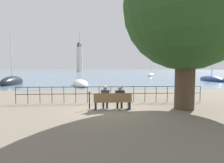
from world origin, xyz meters
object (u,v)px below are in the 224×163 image
Objects in this scene: sailboat_0 at (212,79)px; sailboat_1 at (151,75)px; shade_tree at (187,7)px; seated_person_right at (120,97)px; harbor_lighthouse at (79,58)px; park_bench at (113,101)px; seated_person_left at (105,96)px; sailboat_2 at (12,82)px; sailboat_3 at (80,84)px; closed_umbrella at (89,99)px.

sailboat_0 is 1.01× the size of sailboat_1.
shade_tree is 5.87m from seated_person_right.
harbor_lighthouse is at bearing 132.14° from sailboat_1.
seated_person_left is (-0.39, 0.08, 0.27)m from park_bench.
sailboat_1 is at bearing 71.99° from seated_person_right.
park_bench is 0.48m from seated_person_left.
sailboat_1 is at bearing 45.20° from sailboat_2.
sailboat_3 is at bearing -82.83° from harbor_lighthouse.
sailboat_0 is (18.89, 21.16, -0.37)m from seated_person_right.
shade_tree reaches higher than park_bench.
seated_person_left reaches higher than seated_person_right.
shade_tree is 6.34m from seated_person_left.
park_bench is 1.25m from closed_umbrella.
sailboat_3 is (9.57, -2.13, -0.10)m from sailboat_2.
shade_tree is 4.40× the size of park_bench.
shade_tree is 0.97× the size of sailboat_1.
harbor_lighthouse reaches higher than park_bench.
closed_umbrella is 0.11× the size of sailboat_0.
sailboat_3 is (-22.62, -7.75, -0.04)m from sailboat_0.
sailboat_3 is 116.09m from harbor_lighthouse.
sailboat_3 is (-2.09, 13.34, -0.29)m from closed_umbrella.
seated_person_left is 46.64m from sailboat_1.
closed_umbrella is (-5.12, 0.20, -4.84)m from shade_tree.
park_bench is 0.22× the size of sailboat_0.
seated_person_right is 0.05× the size of harbor_lighthouse.
harbor_lighthouse is (-17.38, 128.13, 10.05)m from seated_person_left.
shade_tree is at bearing -119.07° from sailboat_0.
sailboat_0 is 32.68m from sailboat_2.
sailboat_3 is (-3.73, 13.41, -0.41)m from seated_person_right.
sailboat_3 is 0.31× the size of harbor_lighthouse.
seated_person_right is at bearing -81.93° from harbor_lighthouse.
shade_tree is 1.13× the size of sailboat_2.
harbor_lighthouse is (-21.65, 128.26, 5.36)m from shade_tree.
park_bench is at bearing -82.11° from harbor_lighthouse.
park_bench is 0.47m from seated_person_right.
sailboat_3 is (-7.22, 13.55, -5.13)m from shade_tree.
sailboat_2 is at bearing -87.53° from harbor_lighthouse.
closed_umbrella is at bearing -95.46° from sailboat_3.
sailboat_3 is at bearing -154.28° from sailboat_0.
closed_umbrella is 0.14× the size of sailboat_3.
sailboat_0 is 1.18× the size of sailboat_2.
shade_tree reaches higher than sailboat_2.
seated_person_right is at bearing -50.19° from sailboat_2.
sailboat_2 reaches higher than closed_umbrella.
shade_tree is 0.96× the size of sailboat_0.
harbor_lighthouse reaches higher than sailboat_3.
sailboat_0 reaches higher than closed_umbrella.
seated_person_left is 0.18× the size of sailboat_3.
shade_tree is at bearing -1.79° from seated_person_left.
sailboat_1 reaches higher than closed_umbrella.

